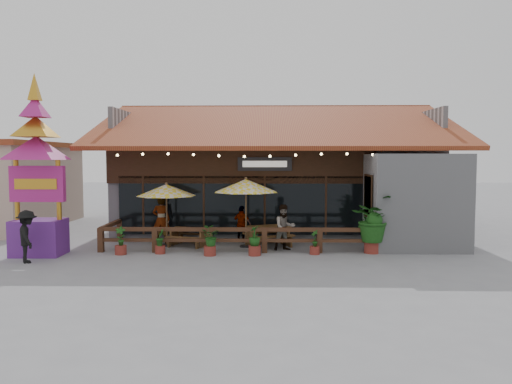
{
  "coord_description": "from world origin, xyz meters",
  "views": [
    {
      "loc": [
        -0.44,
        -18.46,
        3.47
      ],
      "look_at": [
        -0.85,
        1.5,
        2.08
      ],
      "focal_mm": 35.0,
      "sensor_mm": 36.0,
      "label": 1
    }
  ],
  "objects_px": {
    "thai_sign_tower": "(37,153)",
    "tropical_plant": "(373,220)",
    "umbrella_left": "(166,190)",
    "umbrella_right": "(246,186)",
    "picnic_table_left": "(189,234)",
    "picnic_table_right": "(268,232)",
    "pedestrian": "(27,237)"
  },
  "relations": [
    {
      "from": "thai_sign_tower",
      "to": "tropical_plant",
      "type": "height_order",
      "value": "thai_sign_tower"
    },
    {
      "from": "picnic_table_left",
      "to": "pedestrian",
      "type": "relative_size",
      "value": 1.0
    },
    {
      "from": "picnic_table_right",
      "to": "pedestrian",
      "type": "bearing_deg",
      "value": -157.62
    },
    {
      "from": "thai_sign_tower",
      "to": "pedestrian",
      "type": "height_order",
      "value": "thai_sign_tower"
    },
    {
      "from": "picnic_table_right",
      "to": "thai_sign_tower",
      "type": "height_order",
      "value": "thai_sign_tower"
    },
    {
      "from": "umbrella_right",
      "to": "picnic_table_right",
      "type": "height_order",
      "value": "umbrella_right"
    },
    {
      "from": "picnic_table_left",
      "to": "picnic_table_right",
      "type": "xyz_separation_m",
      "value": [
        3.12,
        0.04,
        0.07
      ]
    },
    {
      "from": "umbrella_right",
      "to": "tropical_plant",
      "type": "bearing_deg",
      "value": -13.5
    },
    {
      "from": "tropical_plant",
      "to": "pedestrian",
      "type": "distance_m",
      "value": 11.87
    },
    {
      "from": "tropical_plant",
      "to": "umbrella_left",
      "type": "bearing_deg",
      "value": 170.38
    },
    {
      "from": "umbrella_right",
      "to": "thai_sign_tower",
      "type": "relative_size",
      "value": 0.48
    },
    {
      "from": "umbrella_left",
      "to": "tropical_plant",
      "type": "height_order",
      "value": "umbrella_left"
    },
    {
      "from": "umbrella_left",
      "to": "tropical_plant",
      "type": "xyz_separation_m",
      "value": [
        7.74,
        -1.31,
        -0.96
      ]
    },
    {
      "from": "pedestrian",
      "to": "thai_sign_tower",
      "type": "bearing_deg",
      "value": -23.11
    },
    {
      "from": "umbrella_left",
      "to": "thai_sign_tower",
      "type": "xyz_separation_m",
      "value": [
        -4.17,
        -1.92,
        1.45
      ]
    },
    {
      "from": "tropical_plant",
      "to": "umbrella_right",
      "type": "bearing_deg",
      "value": 166.5
    },
    {
      "from": "picnic_table_right",
      "to": "pedestrian",
      "type": "distance_m",
      "value": 8.61
    },
    {
      "from": "umbrella_right",
      "to": "pedestrian",
      "type": "distance_m",
      "value": 7.84
    },
    {
      "from": "pedestrian",
      "to": "picnic_table_left",
      "type": "bearing_deg",
      "value": -87.98
    },
    {
      "from": "pedestrian",
      "to": "tropical_plant",
      "type": "bearing_deg",
      "value": -112.55
    },
    {
      "from": "picnic_table_left",
      "to": "thai_sign_tower",
      "type": "relative_size",
      "value": 0.25
    },
    {
      "from": "tropical_plant",
      "to": "pedestrian",
      "type": "xyz_separation_m",
      "value": [
        -11.71,
        -1.9,
        -0.34
      ]
    },
    {
      "from": "umbrella_left",
      "to": "picnic_table_right",
      "type": "height_order",
      "value": "umbrella_left"
    },
    {
      "from": "umbrella_left",
      "to": "thai_sign_tower",
      "type": "relative_size",
      "value": 0.43
    },
    {
      "from": "umbrella_left",
      "to": "picnic_table_right",
      "type": "bearing_deg",
      "value": 0.9
    },
    {
      "from": "picnic_table_left",
      "to": "picnic_table_right",
      "type": "height_order",
      "value": "picnic_table_right"
    },
    {
      "from": "picnic_table_left",
      "to": "thai_sign_tower",
      "type": "bearing_deg",
      "value": -158.87
    },
    {
      "from": "umbrella_right",
      "to": "thai_sign_tower",
      "type": "height_order",
      "value": "thai_sign_tower"
    },
    {
      "from": "thai_sign_tower",
      "to": "pedestrian",
      "type": "relative_size",
      "value": 3.95
    },
    {
      "from": "umbrella_left",
      "to": "picnic_table_left",
      "type": "height_order",
      "value": "umbrella_left"
    },
    {
      "from": "umbrella_right",
      "to": "tropical_plant",
      "type": "height_order",
      "value": "umbrella_right"
    },
    {
      "from": "umbrella_left",
      "to": "pedestrian",
      "type": "bearing_deg",
      "value": -141.03
    }
  ]
}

